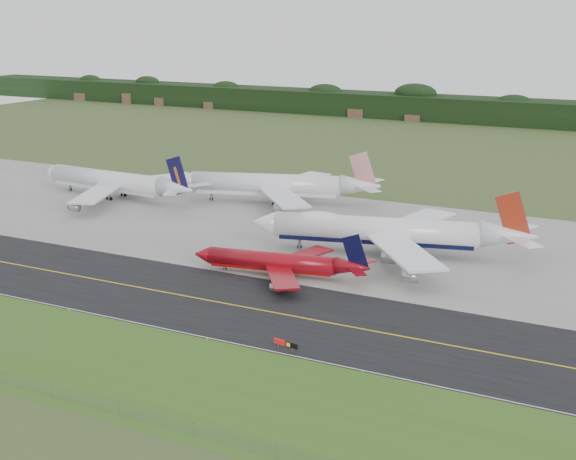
# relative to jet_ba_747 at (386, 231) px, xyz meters

# --- Properties ---
(ground) EXTENTS (600.00, 600.00, 0.00)m
(ground) POSITION_rel_jet_ba_747_xyz_m (-11.58, -39.73, -5.49)
(ground) COLOR #374C23
(ground) RESTS_ON ground
(grass_verge) EXTENTS (400.00, 30.00, 0.01)m
(grass_verge) POSITION_rel_jet_ba_747_xyz_m (-11.58, -74.73, -5.49)
(grass_verge) COLOR #385D1B
(grass_verge) RESTS_ON ground
(taxiway) EXTENTS (400.00, 32.00, 0.02)m
(taxiway) POSITION_rel_jet_ba_747_xyz_m (-11.58, -43.73, -5.48)
(taxiway) COLOR black
(taxiway) RESTS_ON ground
(apron) EXTENTS (400.00, 78.00, 0.01)m
(apron) POSITION_rel_jet_ba_747_xyz_m (-11.58, 11.27, -5.49)
(apron) COLOR gray
(apron) RESTS_ON ground
(taxiway_centreline) EXTENTS (400.00, 0.40, 0.00)m
(taxiway_centreline) POSITION_rel_jet_ba_747_xyz_m (-11.58, -43.73, -5.46)
(taxiway_centreline) COLOR gold
(taxiway_centreline) RESTS_ON taxiway
(taxiway_edge_line) EXTENTS (400.00, 0.25, 0.00)m
(taxiway_edge_line) POSITION_rel_jet_ba_747_xyz_m (-11.58, -59.23, -5.46)
(taxiway_edge_line) COLOR silver
(taxiway_edge_line) RESTS_ON taxiway
(perimeter_fence) EXTENTS (320.00, 0.10, 320.00)m
(perimeter_fence) POSITION_rel_jet_ba_747_xyz_m (-11.58, -87.73, -4.39)
(perimeter_fence) COLOR slate
(perimeter_fence) RESTS_ON ground
(horizon_treeline) EXTENTS (700.00, 25.00, 12.00)m
(horizon_treeline) POSITION_rel_jet_ba_747_xyz_m (-11.58, 234.03, -0.02)
(horizon_treeline) COLOR black
(horizon_treeline) RESTS_ON ground
(jet_ba_747) EXTENTS (63.48, 51.61, 16.14)m
(jet_ba_747) POSITION_rel_jet_ba_747_xyz_m (0.00, 0.00, 0.00)
(jet_ba_747) COLOR white
(jet_ba_747) RESTS_ON ground
(jet_red_737) EXTENTS (38.12, 30.70, 10.32)m
(jet_red_737) POSITION_rel_jet_ba_747_xyz_m (-13.97, -24.16, -2.64)
(jet_red_737) COLOR maroon
(jet_red_737) RESTS_ON ground
(jet_navy_gold) EXTENTS (57.52, 49.98, 14.84)m
(jet_navy_gold) POSITION_rel_jet_ba_747_xyz_m (-90.65, 17.56, -0.62)
(jet_navy_gold) COLOR white
(jet_navy_gold) RESTS_ON ground
(jet_star_tail) EXTENTS (58.56, 47.76, 15.76)m
(jet_star_tail) POSITION_rel_jet_ba_747_xyz_m (-45.33, 33.59, -0.24)
(jet_star_tail) COLOR white
(jet_star_tail) RESTS_ON ground
(taxiway_sign) EXTENTS (4.67, 0.94, 1.57)m
(taxiway_sign) POSITION_rel_jet_ba_747_xyz_m (4.34, -57.75, -4.39)
(taxiway_sign) COLOR slate
(taxiway_sign) RESTS_ON ground
(edge_marker_left) EXTENTS (0.16, 0.16, 0.50)m
(edge_marker_left) POSITION_rel_jet_ba_747_xyz_m (-39.16, -60.23, -5.24)
(edge_marker_left) COLOR yellow
(edge_marker_left) RESTS_ON ground
(edge_marker_center) EXTENTS (0.16, 0.16, 0.50)m
(edge_marker_center) POSITION_rel_jet_ba_747_xyz_m (-9.20, -60.23, -5.24)
(edge_marker_center) COLOR yellow
(edge_marker_center) RESTS_ON ground
(edge_marker_right) EXTENTS (0.16, 0.16, 0.50)m
(edge_marker_right) POSITION_rel_jet_ba_747_xyz_m (18.77, -60.23, -5.24)
(edge_marker_right) COLOR yellow
(edge_marker_right) RESTS_ON ground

